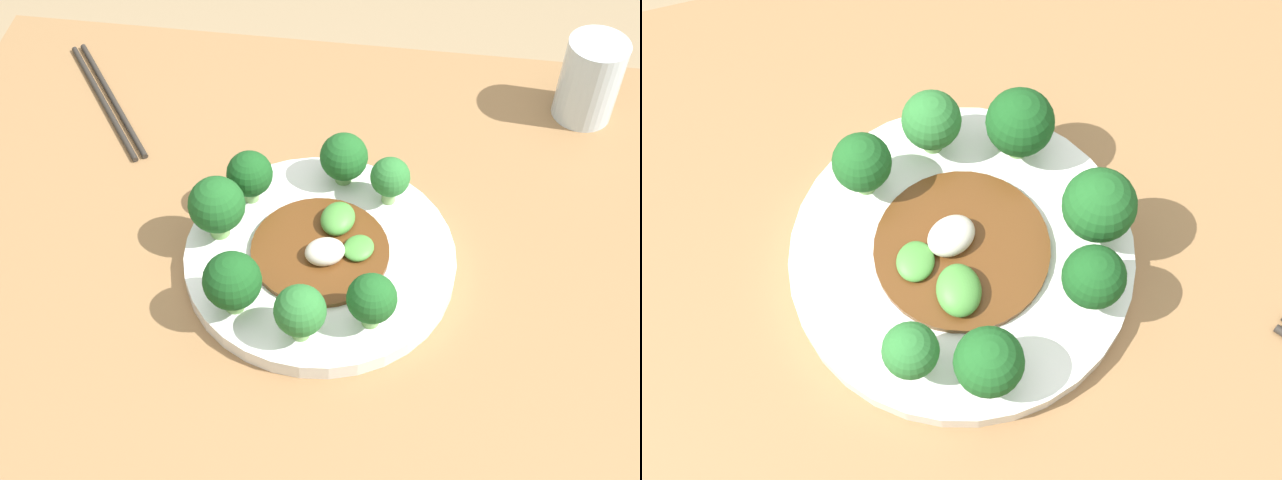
% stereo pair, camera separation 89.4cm
% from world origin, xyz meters
% --- Properties ---
extents(ground_plane, '(8.00, 8.00, 0.00)m').
position_xyz_m(ground_plane, '(0.00, 0.00, 0.00)').
color(ground_plane, '#9E8460').
extents(table, '(0.86, 0.73, 0.73)m').
position_xyz_m(table, '(0.00, 0.00, 0.37)').
color(table, olive).
rests_on(table, ground_plane).
extents(plate, '(0.28, 0.28, 0.02)m').
position_xyz_m(plate, '(0.05, -0.02, 0.74)').
color(plate, white).
rests_on(plate, table).
extents(broccoli_south, '(0.05, 0.05, 0.06)m').
position_xyz_m(broccoli_south, '(0.04, -0.12, 0.79)').
color(broccoli_south, '#7AAD5B').
rests_on(broccoli_south, plate).
extents(broccoli_west, '(0.06, 0.06, 0.07)m').
position_xyz_m(broccoli_west, '(-0.06, -0.01, 0.80)').
color(broccoli_west, '#7AAD5B').
rests_on(broccoli_west, plate).
extents(broccoli_southeast, '(0.05, 0.05, 0.06)m').
position_xyz_m(broccoli_southeast, '(0.11, -0.10, 0.79)').
color(broccoli_southeast, '#7AAD5B').
rests_on(broccoli_southeast, plate).
extents(broccoli_northwest, '(0.05, 0.05, 0.06)m').
position_xyz_m(broccoli_northwest, '(-0.04, 0.05, 0.79)').
color(broccoli_northwest, '#89B76B').
rests_on(broccoli_northwest, plate).
extents(broccoli_north, '(0.05, 0.05, 0.06)m').
position_xyz_m(broccoli_north, '(0.06, 0.09, 0.79)').
color(broccoli_north, '#70A356').
rests_on(broccoli_north, plate).
extents(broccoli_southwest, '(0.06, 0.06, 0.07)m').
position_xyz_m(broccoli_southwest, '(-0.03, -0.10, 0.79)').
color(broccoli_southwest, '#7AAD5B').
rests_on(broccoli_southwest, plate).
extents(broccoli_northeast, '(0.04, 0.04, 0.06)m').
position_xyz_m(broccoli_northeast, '(0.11, 0.07, 0.79)').
color(broccoli_northeast, '#89B76B').
rests_on(broccoli_northeast, plate).
extents(stirfry_center, '(0.14, 0.14, 0.03)m').
position_xyz_m(stirfry_center, '(0.05, -0.01, 0.76)').
color(stirfry_center, '#5B3314').
rests_on(stirfry_center, plate).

